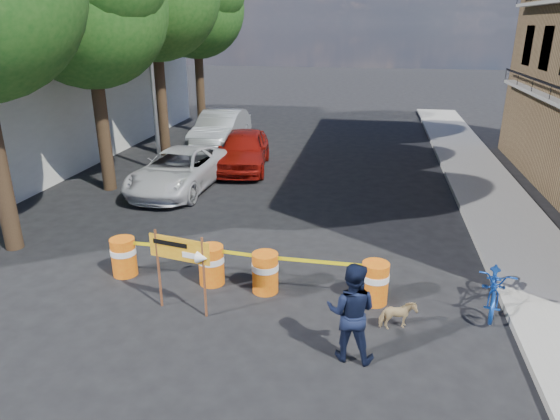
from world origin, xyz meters
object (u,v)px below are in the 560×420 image
at_px(dog, 397,316).
at_px(suv_white, 179,170).
at_px(barrel_mid_right, 265,272).
at_px(bicycle, 499,265).
at_px(detour_sign, 187,257).
at_px(pedestrian, 351,312).
at_px(barrel_far_left, 124,256).
at_px(sedan_red, 244,150).
at_px(barrel_far_right, 375,282).
at_px(barrel_mid_left, 211,264).
at_px(sedan_silver, 221,129).

xyz_separation_m(dog, suv_white, (-7.21, 7.37, 0.40)).
relative_size(barrel_mid_right, bicycle, 0.47).
relative_size(detour_sign, pedestrian, 0.95).
bearing_deg(barrel_far_left, bicycle, 0.29).
bearing_deg(bicycle, sedan_red, 142.62).
distance_m(detour_sign, sedan_red, 10.64).
distance_m(barrel_far_right, bicycle, 2.46).
xyz_separation_m(detour_sign, sedan_red, (-1.58, 10.51, -0.47)).
xyz_separation_m(barrel_mid_right, barrel_far_right, (2.32, -0.03, 0.00)).
distance_m(detour_sign, bicycle, 6.17).
height_order(pedestrian, suv_white, pedestrian).
relative_size(barrel_mid_right, suv_white, 0.18).
xyz_separation_m(barrel_mid_left, bicycle, (5.97, 0.07, 0.49)).
bearing_deg(barrel_far_right, pedestrian, -101.87).
height_order(bicycle, dog, bicycle).
bearing_deg(pedestrian, sedan_red, -61.23).
bearing_deg(barrel_mid_right, pedestrian, -45.67).
relative_size(barrel_mid_left, sedan_red, 0.20).
height_order(barrel_mid_left, sedan_silver, sedan_silver).
height_order(barrel_far_right, sedan_silver, sedan_silver).
bearing_deg(barrel_mid_right, barrel_mid_left, 173.85).
xyz_separation_m(detour_sign, suv_white, (-3.14, 7.55, -0.55)).
distance_m(barrel_mid_left, suv_white, 7.06).
bearing_deg(barrel_mid_left, pedestrian, -33.51).
bearing_deg(barrel_mid_right, barrel_far_right, -0.66).
distance_m(suv_white, sedan_silver, 6.48).
relative_size(pedestrian, suv_white, 0.36).
bearing_deg(sedan_silver, bicycle, -53.66).
relative_size(barrel_far_left, suv_white, 0.18).
bearing_deg(dog, suv_white, 23.42).
bearing_deg(suv_white, barrel_mid_right, -52.19).
distance_m(barrel_mid_left, pedestrian, 3.82).
xyz_separation_m(pedestrian, sedan_silver, (-6.80, 14.85, -0.06)).
bearing_deg(bicycle, pedestrian, -129.30).
height_order(barrel_mid_left, suv_white, suv_white).
bearing_deg(sedan_red, bicycle, -58.16).
bearing_deg(dog, barrel_mid_right, 50.25).
height_order(barrel_far_right, sedan_red, sedan_red).
xyz_separation_m(detour_sign, dog, (4.07, 0.18, -0.96)).
bearing_deg(detour_sign, barrel_far_right, 28.06).
bearing_deg(barrel_mid_right, dog, -18.81).
relative_size(barrel_far_left, dog, 1.32).
bearing_deg(sedan_red, barrel_far_right, -68.84).
bearing_deg(barrel_mid_right, sedan_silver, 110.75).
bearing_deg(suv_white, pedestrian, -49.68).
distance_m(barrel_far_left, pedestrian, 5.70).
bearing_deg(detour_sign, pedestrian, -3.34).
distance_m(barrel_far_left, bicycle, 8.09).
height_order(barrel_far_left, dog, barrel_far_left).
bearing_deg(sedan_red, pedestrian, -74.86).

